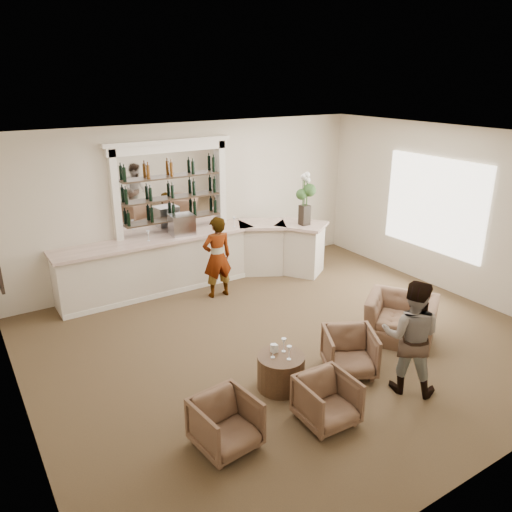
{
  "coord_description": "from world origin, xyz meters",
  "views": [
    {
      "loc": [
        -4.39,
        -5.88,
        4.18
      ],
      "look_at": [
        -0.07,
        0.9,
        1.26
      ],
      "focal_mm": 35.0,
      "sensor_mm": 36.0,
      "label": 1
    }
  ],
  "objects_px": {
    "armchair_left": "(226,423)",
    "flower_vase": "(305,196)",
    "sommelier": "(217,257)",
    "guest": "(411,337)",
    "armchair_far": "(401,318)",
    "bar_counter": "(198,259)",
    "armchair_center": "(327,401)",
    "armchair_right": "(350,352)",
    "cocktail_table": "(281,372)",
    "espresso_machine": "(182,225)"
  },
  "relations": [
    {
      "from": "armchair_left",
      "to": "flower_vase",
      "type": "bearing_deg",
      "value": 37.09
    },
    {
      "from": "sommelier",
      "to": "guest",
      "type": "relative_size",
      "value": 0.99
    },
    {
      "from": "armchair_far",
      "to": "flower_vase",
      "type": "xyz_separation_m",
      "value": [
        0.38,
        3.17,
        1.42
      ]
    },
    {
      "from": "bar_counter",
      "to": "flower_vase",
      "type": "relative_size",
      "value": 5.03
    },
    {
      "from": "guest",
      "to": "armchair_far",
      "type": "xyz_separation_m",
      "value": [
        1.04,
        1.05,
        -0.47
      ]
    },
    {
      "from": "sommelier",
      "to": "armchair_center",
      "type": "relative_size",
      "value": 2.37
    },
    {
      "from": "guest",
      "to": "flower_vase",
      "type": "height_order",
      "value": "flower_vase"
    },
    {
      "from": "armchair_right",
      "to": "armchair_far",
      "type": "bearing_deg",
      "value": 40.09
    },
    {
      "from": "guest",
      "to": "armchair_far",
      "type": "relative_size",
      "value": 1.49
    },
    {
      "from": "cocktail_table",
      "to": "espresso_machine",
      "type": "distance_m",
      "value": 4.2
    },
    {
      "from": "bar_counter",
      "to": "sommelier",
      "type": "relative_size",
      "value": 3.49
    },
    {
      "from": "sommelier",
      "to": "espresso_machine",
      "type": "height_order",
      "value": "sommelier"
    },
    {
      "from": "bar_counter",
      "to": "guest",
      "type": "xyz_separation_m",
      "value": [
        0.79,
        -4.94,
        0.25
      ]
    },
    {
      "from": "flower_vase",
      "to": "bar_counter",
      "type": "bearing_deg",
      "value": 162.13
    },
    {
      "from": "cocktail_table",
      "to": "armchair_left",
      "type": "relative_size",
      "value": 0.94
    },
    {
      "from": "sommelier",
      "to": "armchair_left",
      "type": "height_order",
      "value": "sommelier"
    },
    {
      "from": "armchair_center",
      "to": "armchair_right",
      "type": "xyz_separation_m",
      "value": [
        1.02,
        0.7,
        0.02
      ]
    },
    {
      "from": "cocktail_table",
      "to": "armchair_center",
      "type": "distance_m",
      "value": 0.94
    },
    {
      "from": "flower_vase",
      "to": "armchair_right",
      "type": "bearing_deg",
      "value": -117.49
    },
    {
      "from": "bar_counter",
      "to": "espresso_machine",
      "type": "height_order",
      "value": "espresso_machine"
    },
    {
      "from": "armchair_left",
      "to": "guest",
      "type": "bearing_deg",
      "value": -13.3
    },
    {
      "from": "bar_counter",
      "to": "cocktail_table",
      "type": "distance_m",
      "value": 4.04
    },
    {
      "from": "sommelier",
      "to": "espresso_machine",
      "type": "distance_m",
      "value": 1.02
    },
    {
      "from": "armchair_far",
      "to": "cocktail_table",
      "type": "bearing_deg",
      "value": -122.92
    },
    {
      "from": "sommelier",
      "to": "espresso_machine",
      "type": "xyz_separation_m",
      "value": [
        -0.36,
        0.8,
        0.52
      ]
    },
    {
      "from": "cocktail_table",
      "to": "espresso_machine",
      "type": "height_order",
      "value": "espresso_machine"
    },
    {
      "from": "cocktail_table",
      "to": "flower_vase",
      "type": "bearing_deg",
      "value": 48.38
    },
    {
      "from": "armchair_far",
      "to": "espresso_machine",
      "type": "height_order",
      "value": "espresso_machine"
    },
    {
      "from": "guest",
      "to": "armchair_right",
      "type": "distance_m",
      "value": 0.97
    },
    {
      "from": "armchair_left",
      "to": "armchair_center",
      "type": "distance_m",
      "value": 1.33
    },
    {
      "from": "armchair_left",
      "to": "armchair_center",
      "type": "relative_size",
      "value": 1.03
    },
    {
      "from": "armchair_right",
      "to": "flower_vase",
      "type": "bearing_deg",
      "value": 90.35
    },
    {
      "from": "bar_counter",
      "to": "cocktail_table",
      "type": "xyz_separation_m",
      "value": [
        -0.68,
        -3.96,
        -0.32
      ]
    },
    {
      "from": "armchair_right",
      "to": "espresso_machine",
      "type": "xyz_separation_m",
      "value": [
        -0.69,
        4.27,
        1.01
      ]
    },
    {
      "from": "guest",
      "to": "flower_vase",
      "type": "xyz_separation_m",
      "value": [
        1.42,
        4.23,
        0.96
      ]
    },
    {
      "from": "armchair_far",
      "to": "espresso_machine",
      "type": "xyz_separation_m",
      "value": [
        -2.12,
        3.96,
        0.99
      ]
    },
    {
      "from": "bar_counter",
      "to": "armchair_right",
      "type": "xyz_separation_m",
      "value": [
        0.39,
        -4.2,
        -0.24
      ]
    },
    {
      "from": "bar_counter",
      "to": "espresso_machine",
      "type": "xyz_separation_m",
      "value": [
        -0.3,
        0.07,
        0.77
      ]
    },
    {
      "from": "cocktail_table",
      "to": "guest",
      "type": "relative_size",
      "value": 0.41
    },
    {
      "from": "espresso_machine",
      "to": "flower_vase",
      "type": "height_order",
      "value": "flower_vase"
    },
    {
      "from": "cocktail_table",
      "to": "armchair_far",
      "type": "distance_m",
      "value": 2.51
    },
    {
      "from": "espresso_machine",
      "to": "guest",
      "type": "bearing_deg",
      "value": -72.38
    },
    {
      "from": "bar_counter",
      "to": "sommelier",
      "type": "height_order",
      "value": "sommelier"
    },
    {
      "from": "bar_counter",
      "to": "guest",
      "type": "bearing_deg",
      "value": -80.96
    },
    {
      "from": "bar_counter",
      "to": "flower_vase",
      "type": "bearing_deg",
      "value": -17.87
    },
    {
      "from": "armchair_center",
      "to": "flower_vase",
      "type": "height_order",
      "value": "flower_vase"
    },
    {
      "from": "guest",
      "to": "flower_vase",
      "type": "relative_size",
      "value": 1.45
    },
    {
      "from": "bar_counter",
      "to": "espresso_machine",
      "type": "bearing_deg",
      "value": 166.52
    },
    {
      "from": "sommelier",
      "to": "guest",
      "type": "height_order",
      "value": "guest"
    },
    {
      "from": "espresso_machine",
      "to": "flower_vase",
      "type": "bearing_deg",
      "value": -11.96
    }
  ]
}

